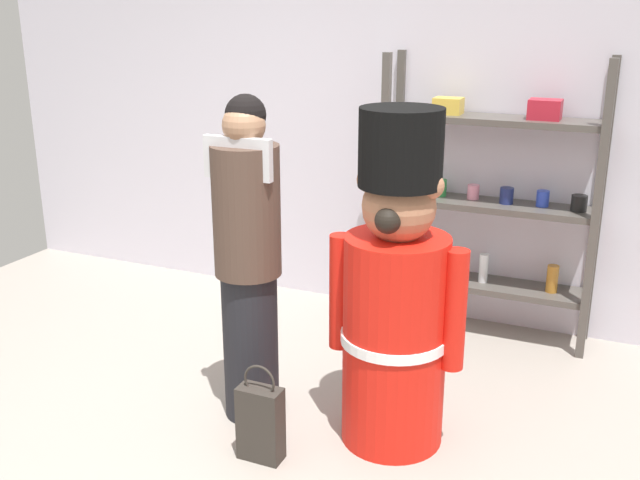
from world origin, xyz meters
The scene contains 6 objects.
ground_plane centered at (0.00, 0.00, 0.00)m, with size 6.40×6.40×0.00m, color #9E9389.
back_wall centered at (0.00, 2.20, 1.30)m, with size 6.40×0.12×2.60m, color silver.
merchandise_shelf centered at (0.69, 1.98, 0.90)m, with size 1.35×0.35×1.79m.
teddy_bear_guard centered at (0.55, 0.52, 0.74)m, with size 0.67×0.52×1.64m.
person_shopper centered at (-0.19, 0.45, 0.87)m, with size 0.35×0.33×1.67m.
shopping_bag centered at (0.04, 0.10, 0.19)m, with size 0.21×0.11×0.49m.
Camera 1 is at (1.51, -2.55, 2.06)m, focal length 41.08 mm.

